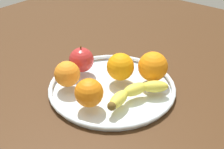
{
  "coord_description": "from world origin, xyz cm",
  "views": [
    {
      "loc": [
        49.39,
        40.17,
        44.83
      ],
      "look_at": [
        0.0,
        0.0,
        4.8
      ],
      "focal_mm": 46.44,
      "sensor_mm": 36.0,
      "label": 1
    }
  ],
  "objects_px": {
    "apple": "(80,60)",
    "orange_front_left": "(67,74)",
    "banana": "(135,92)",
    "orange_front_right": "(153,67)",
    "fruit_bowl": "(112,87)",
    "orange_back_right": "(89,93)",
    "orange_center": "(120,66)"
  },
  "relations": [
    {
      "from": "apple",
      "to": "orange_front_left",
      "type": "bearing_deg",
      "value": 17.53
    },
    {
      "from": "banana",
      "to": "orange_front_right",
      "type": "distance_m",
      "value": 0.1
    },
    {
      "from": "orange_front_left",
      "to": "orange_front_right",
      "type": "distance_m",
      "value": 0.23
    },
    {
      "from": "orange_front_left",
      "to": "fruit_bowl",
      "type": "bearing_deg",
      "value": 130.85
    },
    {
      "from": "orange_front_left",
      "to": "orange_front_right",
      "type": "relative_size",
      "value": 0.85
    },
    {
      "from": "orange_back_right",
      "to": "orange_front_left",
      "type": "height_order",
      "value": "orange_back_right"
    },
    {
      "from": "apple",
      "to": "orange_front_left",
      "type": "relative_size",
      "value": 1.15
    },
    {
      "from": "banana",
      "to": "orange_front_right",
      "type": "bearing_deg",
      "value": -151.52
    },
    {
      "from": "apple",
      "to": "orange_front_left",
      "type": "xyz_separation_m",
      "value": [
        0.07,
        0.02,
        -0.0
      ]
    },
    {
      "from": "orange_front_left",
      "to": "orange_front_right",
      "type": "bearing_deg",
      "value": 136.17
    },
    {
      "from": "apple",
      "to": "orange_front_right",
      "type": "distance_m",
      "value": 0.2
    },
    {
      "from": "banana",
      "to": "orange_back_right",
      "type": "relative_size",
      "value": 2.56
    },
    {
      "from": "fruit_bowl",
      "to": "banana",
      "type": "distance_m",
      "value": 0.09
    },
    {
      "from": "fruit_bowl",
      "to": "orange_back_right",
      "type": "xyz_separation_m",
      "value": [
        0.1,
        0.01,
        0.04
      ]
    },
    {
      "from": "banana",
      "to": "orange_center",
      "type": "height_order",
      "value": "orange_center"
    },
    {
      "from": "apple",
      "to": "orange_center",
      "type": "bearing_deg",
      "value": 110.57
    },
    {
      "from": "orange_center",
      "to": "banana",
      "type": "bearing_deg",
      "value": 61.72
    },
    {
      "from": "fruit_bowl",
      "to": "orange_front_left",
      "type": "bearing_deg",
      "value": -49.15
    },
    {
      "from": "orange_back_right",
      "to": "orange_front_right",
      "type": "height_order",
      "value": "orange_front_right"
    },
    {
      "from": "fruit_bowl",
      "to": "orange_front_right",
      "type": "relative_size",
      "value": 4.24
    },
    {
      "from": "orange_back_right",
      "to": "orange_front_right",
      "type": "xyz_separation_m",
      "value": [
        -0.19,
        0.06,
        0.01
      ]
    },
    {
      "from": "fruit_bowl",
      "to": "orange_front_right",
      "type": "distance_m",
      "value": 0.12
    },
    {
      "from": "banana",
      "to": "orange_front_right",
      "type": "height_order",
      "value": "orange_front_right"
    },
    {
      "from": "orange_center",
      "to": "orange_front_right",
      "type": "height_order",
      "value": "orange_front_right"
    },
    {
      "from": "orange_center",
      "to": "orange_front_right",
      "type": "relative_size",
      "value": 0.93
    },
    {
      "from": "orange_back_right",
      "to": "orange_center",
      "type": "xyz_separation_m",
      "value": [
        -0.14,
        -0.02,
        0.0
      ]
    },
    {
      "from": "orange_back_right",
      "to": "orange_front_right",
      "type": "distance_m",
      "value": 0.2
    },
    {
      "from": "banana",
      "to": "orange_front_left",
      "type": "height_order",
      "value": "orange_front_left"
    },
    {
      "from": "fruit_bowl",
      "to": "banana",
      "type": "bearing_deg",
      "value": 83.03
    },
    {
      "from": "banana",
      "to": "orange_front_left",
      "type": "xyz_separation_m",
      "value": [
        0.07,
        -0.17,
        0.02
      ]
    },
    {
      "from": "orange_back_right",
      "to": "orange_center",
      "type": "relative_size",
      "value": 0.93
    },
    {
      "from": "orange_back_right",
      "to": "orange_center",
      "type": "bearing_deg",
      "value": -173.3
    }
  ]
}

